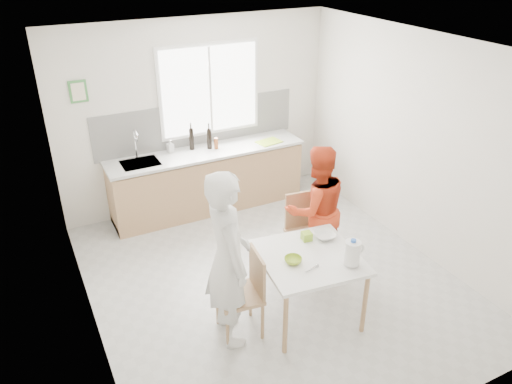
# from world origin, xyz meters

# --- Properties ---
(ground) EXTENTS (4.50, 4.50, 0.00)m
(ground) POSITION_xyz_m (0.00, 0.00, 0.00)
(ground) COLOR #B7B7B2
(ground) RESTS_ON ground
(room_shell) EXTENTS (4.50, 4.50, 4.50)m
(room_shell) POSITION_xyz_m (0.00, 0.00, 1.64)
(room_shell) COLOR silver
(room_shell) RESTS_ON ground
(window) EXTENTS (1.50, 0.06, 1.30)m
(window) POSITION_xyz_m (0.20, 2.23, 1.70)
(window) COLOR white
(window) RESTS_ON room_shell
(backsplash) EXTENTS (3.00, 0.02, 0.65)m
(backsplash) POSITION_xyz_m (0.00, 2.24, 1.23)
(backsplash) COLOR white
(backsplash) RESTS_ON room_shell
(picture_frame) EXTENTS (0.22, 0.03, 0.28)m
(picture_frame) POSITION_xyz_m (-1.55, 2.23, 1.90)
(picture_frame) COLOR #3E8840
(picture_frame) RESTS_ON room_shell
(kitchen_counter) EXTENTS (2.84, 0.64, 1.37)m
(kitchen_counter) POSITION_xyz_m (-0.00, 1.95, 0.42)
(kitchen_counter) COLOR tan
(kitchen_counter) RESTS_ON ground
(dining_table) EXTENTS (1.09, 1.09, 0.75)m
(dining_table) POSITION_xyz_m (0.05, -0.71, 0.68)
(dining_table) COLOR white
(dining_table) RESTS_ON ground
(chair_left) EXTENTS (0.47, 0.47, 0.92)m
(chair_left) POSITION_xyz_m (-0.63, -0.63, 0.50)
(chair_left) COLOR tan
(chair_left) RESTS_ON ground
(chair_far) EXTENTS (0.49, 0.49, 0.96)m
(chair_far) POSITION_xyz_m (0.50, 0.06, 0.53)
(chair_far) COLOR tan
(chair_far) RESTS_ON ground
(person_white) EXTENTS (0.52, 0.72, 1.84)m
(person_white) POSITION_xyz_m (-0.80, -0.61, 0.92)
(person_white) COLOR white
(person_white) RESTS_ON ground
(person_red) EXTENTS (0.83, 0.69, 1.58)m
(person_red) POSITION_xyz_m (0.60, 0.01, 0.79)
(person_red) COLOR red
(person_red) RESTS_ON ground
(bowl_green) EXTENTS (0.20, 0.20, 0.06)m
(bowl_green) POSITION_xyz_m (-0.16, -0.74, 0.78)
(bowl_green) COLOR #99BD2B
(bowl_green) RESTS_ON dining_table
(bowl_white) EXTENTS (0.26, 0.26, 0.06)m
(bowl_white) POSITION_xyz_m (0.38, -0.50, 0.78)
(bowl_white) COLOR white
(bowl_white) RESTS_ON dining_table
(milk_jug) EXTENTS (0.21, 0.15, 0.27)m
(milk_jug) POSITION_xyz_m (0.34, -1.03, 0.90)
(milk_jug) COLOR white
(milk_jug) RESTS_ON dining_table
(green_box) EXTENTS (0.11, 0.11, 0.09)m
(green_box) POSITION_xyz_m (0.18, -0.44, 0.80)
(green_box) COLOR #88B62A
(green_box) RESTS_ON dining_table
(spoon) EXTENTS (0.16, 0.05, 0.01)m
(spoon) POSITION_xyz_m (-0.06, -0.92, 0.76)
(spoon) COLOR #A5A5AA
(spoon) RESTS_ON dining_table
(cutting_board) EXTENTS (0.39, 0.31, 0.01)m
(cutting_board) POSITION_xyz_m (0.94, 1.83, 0.93)
(cutting_board) COLOR #A8D330
(cutting_board) RESTS_ON kitchen_counter
(wine_bottle_a) EXTENTS (0.07, 0.07, 0.32)m
(wine_bottle_a) POSITION_xyz_m (-0.16, 2.08, 1.08)
(wine_bottle_a) COLOR black
(wine_bottle_a) RESTS_ON kitchen_counter
(wine_bottle_b) EXTENTS (0.07, 0.07, 0.30)m
(wine_bottle_b) POSITION_xyz_m (0.07, 2.00, 1.07)
(wine_bottle_b) COLOR black
(wine_bottle_b) RESTS_ON kitchen_counter
(jar_amber) EXTENTS (0.06, 0.06, 0.16)m
(jar_amber) POSITION_xyz_m (0.15, 1.95, 1.00)
(jar_amber) COLOR brown
(jar_amber) RESTS_ON kitchen_counter
(soap_bottle) EXTENTS (0.10, 0.10, 0.18)m
(soap_bottle) POSITION_xyz_m (-0.47, 2.13, 1.01)
(soap_bottle) COLOR #999999
(soap_bottle) RESTS_ON kitchen_counter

